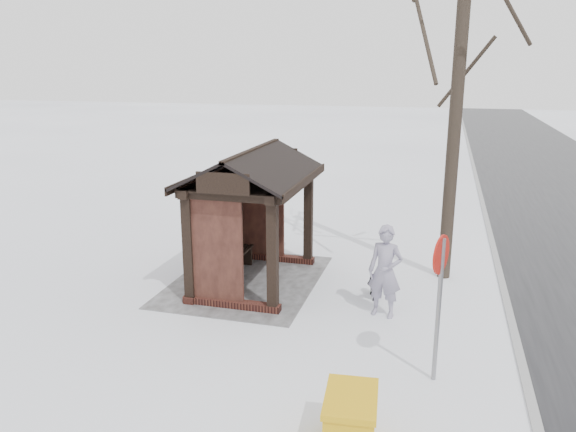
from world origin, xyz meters
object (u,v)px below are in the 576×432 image
at_px(dog, 372,284).
at_px(grit_bin, 350,421).
at_px(road_sign, 440,278).
at_px(bus_shelter, 247,190).
at_px(tree_near, 464,0).
at_px(pedestrian, 385,271).

distance_m(dog, grit_bin, 4.99).
bearing_deg(road_sign, bus_shelter, -107.34).
relative_size(tree_near, grit_bin, 8.71).
relative_size(tree_near, dog, 12.13).
xyz_separation_m(tree_near, grit_bin, (6.70, -1.12, -5.77)).
height_order(bus_shelter, road_sign, bus_shelter).
bearing_deg(pedestrian, dog, 123.88).
distance_m(bus_shelter, grit_bin, 6.38).
xyz_separation_m(tree_near, road_sign, (4.71, -0.13, -4.44)).
bearing_deg(bus_shelter, dog, 85.59).
height_order(bus_shelter, pedestrian, bus_shelter).
distance_m(pedestrian, grit_bin, 4.21).
distance_m(dog, road_sign, 3.57).
bearing_deg(road_sign, grit_bin, -6.72).
relative_size(dog, grit_bin, 0.72).
distance_m(pedestrian, road_sign, 2.53).
bearing_deg(bus_shelter, road_sign, 52.78).
xyz_separation_m(bus_shelter, road_sign, (3.21, 4.23, -0.45)).
xyz_separation_m(pedestrian, grit_bin, (4.17, 0.02, -0.55)).
distance_m(pedestrian, dog, 1.07).
relative_size(pedestrian, dog, 2.50).
bearing_deg(tree_near, grit_bin, -9.49).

